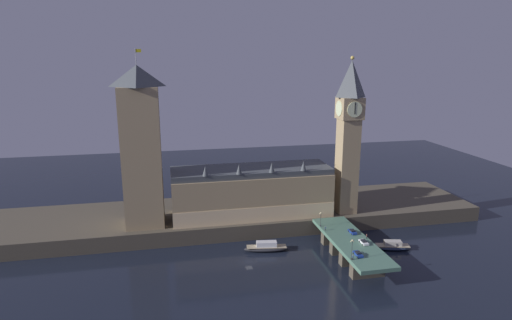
{
  "coord_description": "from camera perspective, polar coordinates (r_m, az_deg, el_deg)",
  "views": [
    {
      "loc": [
        -26.76,
        -140.61,
        72.54
      ],
      "look_at": [
        6.76,
        20.0,
        33.15
      ],
      "focal_mm": 30.0,
      "sensor_mm": 36.0,
      "label": 1
    }
  ],
  "objects": [
    {
      "name": "parliament_hall",
      "position": [
        183.59,
        -0.63,
        -4.19
      ],
      "size": [
        67.21,
        21.38,
        24.72
      ],
      "color": "tan",
      "rests_on": "embankment"
    },
    {
      "name": "embankment",
      "position": [
        194.36,
        -3.12,
        -7.41
      ],
      "size": [
        220.0,
        42.0,
        6.49
      ],
      "color": "#4C4438",
      "rests_on": "ground_plane"
    },
    {
      "name": "car_southbound_trail",
      "position": [
        169.3,
        12.74,
        -9.3
      ],
      "size": [
        2.04,
        4.51,
        1.32
      ],
      "color": "navy",
      "rests_on": "bridge"
    },
    {
      "name": "victoria_tower",
      "position": [
        173.26,
        -15.03,
        1.65
      ],
      "size": [
        15.14,
        15.14,
        69.45
      ],
      "color": "tan",
      "rests_on": "embankment"
    },
    {
      "name": "street_lamp_near",
      "position": [
        147.05,
        12.68,
        -11.27
      ],
      "size": [
        1.34,
        0.6,
        7.16
      ],
      "color": "#2D3333",
      "rests_on": "bridge"
    },
    {
      "name": "car_southbound_lead",
      "position": [
        161.27,
        14.17,
        -10.57
      ],
      "size": [
        2.08,
        4.64,
        1.31
      ],
      "color": "white",
      "rests_on": "bridge"
    },
    {
      "name": "bridge",
      "position": [
        164.58,
        12.53,
        -11.16
      ],
      "size": [
        13.86,
        46.0,
        7.29
      ],
      "color": "#4C7560",
      "rests_on": "ground_plane"
    },
    {
      "name": "clock_tower",
      "position": [
        184.68,
        12.25,
        3.6
      ],
      "size": [
        9.95,
        10.06,
        66.74
      ],
      "color": "tan",
      "rests_on": "embankment"
    },
    {
      "name": "boat_upstream",
      "position": [
        167.69,
        1.41,
        -11.59
      ],
      "size": [
        17.77,
        6.88,
        3.93
      ],
      "color": "#28282D",
      "rests_on": "ground_plane"
    },
    {
      "name": "pedestrian_far_rail",
      "position": [
        169.75,
        9.24,
        -8.96
      ],
      "size": [
        0.38,
        0.38,
        1.75
      ],
      "color": "black",
      "rests_on": "bridge"
    },
    {
      "name": "car_northbound_trail",
      "position": [
        151.88,
        13.47,
        -12.08
      ],
      "size": [
        2.08,
        4.59,
        1.33
      ],
      "color": "navy",
      "rests_on": "bridge"
    },
    {
      "name": "boat_downstream",
      "position": [
        177.08,
        17.75,
        -10.9
      ],
      "size": [
        15.05,
        7.86,
        3.6
      ],
      "color": "#1E2842",
      "rests_on": "ground_plane"
    },
    {
      "name": "ground_plane",
      "position": [
        160.47,
        -0.93,
        -13.38
      ],
      "size": [
        400.0,
        400.0,
        0.0
      ],
      "primitive_type": "plane",
      "color": "black"
    },
    {
      "name": "street_lamp_far",
      "position": [
        172.34,
        8.64,
        -7.59
      ],
      "size": [
        1.34,
        0.6,
        5.91
      ],
      "color": "#2D3333",
      "rests_on": "bridge"
    },
    {
      "name": "pedestrian_near_rail",
      "position": [
        148.54,
        12.79,
        -12.52
      ],
      "size": [
        0.38,
        0.38,
        1.75
      ],
      "color": "black",
      "rests_on": "bridge"
    },
    {
      "name": "pedestrian_mid_walk",
      "position": [
        165.69,
        14.54,
        -9.8
      ],
      "size": [
        0.38,
        0.38,
        1.76
      ],
      "color": "black",
      "rests_on": "bridge"
    }
  ]
}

